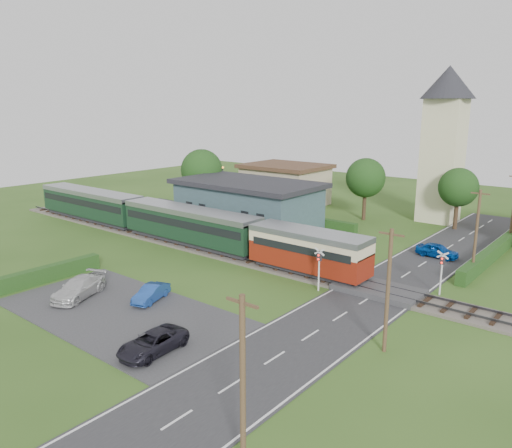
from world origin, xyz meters
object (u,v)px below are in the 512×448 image
Objects in this scene: train at (168,220)px; church_tower at (444,133)px; equipment_hut at (159,212)px; house_west at (285,184)px; crossing_signal_near at (319,263)px; pedestrian_far at (168,217)px; crossing_signal_far at (442,267)px; station_building at (247,204)px; car_park_silver at (79,288)px; car_park_dark at (153,343)px; pedestrian_near at (278,242)px; car_on_road at (437,250)px; car_park_blue at (151,293)px.

train is 32.54m from church_tower.
equipment_hut is 0.24× the size of house_west.
equipment_hut is 20.05m from house_west.
crossing_signal_near is 24.15m from pedestrian_far.
pedestrian_far is at bearing 165.59° from crossing_signal_near.
pedestrian_far is (-4.13, 3.60, -0.93)m from train.
house_west reaches higher than train.
church_tower is 26.39m from crossing_signal_far.
train reaches higher than pedestrian_far.
station_building is 23.68m from car_park_silver.
car_park_dark is (-9.10, -18.66, -1.48)m from crossing_signal_far.
station_building reaches higher than pedestrian_far.
crossing_signal_near is 2.05× the size of pedestrian_far.
car_park_dark is 19.75m from pedestrian_near.
pedestrian_far reaches higher than car_on_road.
car_on_road is at bearing 35.72° from car_park_silver.
equipment_hut is 0.78× the size of crossing_signal_near.
station_building is at bearing 94.57° from car_park_blue.
crossing_signal_near reaches higher than car_park_dark.
house_west reaches higher than car_park_blue.
crossing_signal_far is 0.70× the size of car_park_silver.
pedestrian_near is (16.90, -0.54, -0.45)m from equipment_hut.
train is 19.39m from crossing_signal_near.
pedestrian_far is (-23.37, 6.01, -0.89)m from crossing_signal_near.
train is at bearing 133.33° from car_park_dark.
church_tower is at bearing 110.02° from crossing_signal_far.
station_building is 11.01m from pedestrian_near.
car_park_dark is at bearing 171.13° from car_on_road.
pedestrian_near is (-11.32, -8.64, 0.62)m from car_on_road.
pedestrian_far is at bearing 133.72° from car_park_dark.
car_park_blue is 14.18m from pedestrian_near.
pedestrian_near is (-7.50, 5.07, -0.84)m from crossing_signal_near.
crossing_signal_far is (31.60, -0.81, 0.39)m from equipment_hut.
station_building reaches higher than equipment_hut.
house_west is at bearing 130.11° from crossing_signal_near.
car_on_road is 2.31× the size of pedestrian_far.
station_building is 0.37× the size of train.
house_west reaches higher than crossing_signal_far.
crossing_signal_far is at bearing -15.63° from station_building.
pedestrian_far is (-15.87, 0.94, -0.05)m from pedestrian_near.
station_building is 9.45m from train.
station_building is at bearing -46.05° from pedestrian_far.
church_tower reaches higher than house_west.
crossing_signal_near is at bearing 21.85° from car_park_silver.
crossing_signal_far reaches higher than pedestrian_far.
train is 9.17× the size of car_park_silver.
pedestrian_near is (0.37, 14.16, 0.67)m from car_park_blue.
train reaches higher than equipment_hut.
church_tower is 5.25× the size of car_park_blue.
house_west is (-2.16, 23.00, 0.61)m from train.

